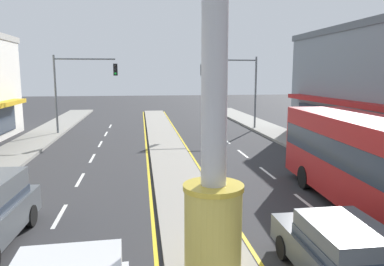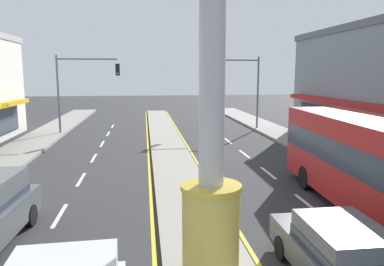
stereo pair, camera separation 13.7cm
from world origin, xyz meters
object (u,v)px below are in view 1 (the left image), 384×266
(traffic_light_left_side, at_px, (78,81))
(sedan_near_right_lane, at_px, (342,254))
(district_sign, at_px, (214,100))
(bus_far_right_lane, at_px, (382,164))
(traffic_light_right_side, at_px, (236,80))

(traffic_light_left_side, relative_size, sedan_near_right_lane, 1.44)
(district_sign, bearing_deg, bus_far_right_lane, 23.57)
(district_sign, bearing_deg, sedan_near_right_lane, -17.49)
(district_sign, relative_size, bus_far_right_lane, 0.73)
(traffic_light_right_side, distance_m, bus_far_right_lane, 20.15)
(district_sign, distance_m, traffic_light_right_side, 23.53)
(district_sign, distance_m, sedan_near_right_lane, 4.49)
(sedan_near_right_lane, bearing_deg, bus_far_right_lane, 46.90)
(traffic_light_left_side, xyz_separation_m, sedan_near_right_lane, (9.14, -22.80, -3.46))
(traffic_light_left_side, height_order, traffic_light_right_side, same)
(district_sign, height_order, bus_far_right_lane, district_sign)
(traffic_light_left_side, bearing_deg, sedan_near_right_lane, -68.15)
(sedan_near_right_lane, bearing_deg, traffic_light_left_side, 111.85)
(sedan_near_right_lane, bearing_deg, traffic_light_right_side, 81.34)
(traffic_light_right_side, bearing_deg, traffic_light_left_side, -176.69)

